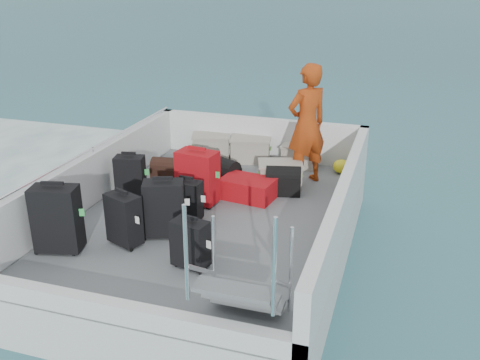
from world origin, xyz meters
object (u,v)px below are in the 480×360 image
object	(u,v)px
crate_3	(280,176)
suitcase_2	(130,176)
crate_0	(211,146)
crate_1	(251,150)
suitcase_4	(164,209)
suitcase_3	(124,220)
suitcase_6	(190,244)
passenger	(307,125)
suitcase_8	(248,188)
suitcase_5	(198,178)
suitcase_0	(57,220)
suitcase_7	(187,201)
crate_2	(300,156)

from	to	relation	value
crate_3	suitcase_2	bearing A→B (deg)	-154.80
crate_0	crate_1	xyz separation A→B (m)	(0.71, 0.00, 0.01)
suitcase_4	suitcase_3	bearing A→B (deg)	-156.88
suitcase_6	crate_3	distance (m)	2.54
passenger	suitcase_8	bearing A→B (deg)	7.74
suitcase_4	suitcase_8	bearing A→B (deg)	44.98
suitcase_2	suitcase_3	size ratio (longest dim) A/B	0.94
suitcase_8	suitcase_5	bearing A→B (deg)	129.75
crate_0	crate_1	bearing A→B (deg)	0.00
suitcase_6	crate_1	bearing A→B (deg)	107.94
suitcase_8	crate_1	distance (m)	1.58
suitcase_2	suitcase_5	bearing A→B (deg)	-9.61
suitcase_0	crate_3	bearing A→B (deg)	39.39
suitcase_5	crate_1	bearing A→B (deg)	92.04
suitcase_3	suitcase_5	bearing A→B (deg)	96.67
suitcase_0	suitcase_3	xyz separation A→B (m)	(0.64, 0.37, -0.08)
crate_0	passenger	size ratio (longest dim) A/B	0.34
passenger	suitcase_0	bearing A→B (deg)	7.08
suitcase_8	suitcase_0	bearing A→B (deg)	151.32
suitcase_3	crate_0	size ratio (longest dim) A/B	1.04
crate_3	suitcase_6	bearing A→B (deg)	-98.85
suitcase_2	suitcase_3	bearing A→B (deg)	-76.83
crate_1	suitcase_4	bearing A→B (deg)	-94.17
suitcase_7	crate_3	distance (m)	1.68
suitcase_7	crate_1	distance (m)	2.44
suitcase_0	crate_2	size ratio (longest dim) A/B	1.43
suitcase_8	crate_0	world-z (taller)	crate_0
crate_3	passenger	world-z (taller)	passenger
suitcase_0	crate_1	distance (m)	3.86
crate_1	crate_3	size ratio (longest dim) A/B	1.04
suitcase_8	crate_3	distance (m)	0.61
suitcase_5	crate_3	bearing A→B (deg)	50.43
suitcase_4	crate_3	distance (m)	2.16
suitcase_2	suitcase_7	world-z (taller)	suitcase_2
suitcase_2	crate_0	distance (m)	2.01
suitcase_2	crate_1	bearing A→B (deg)	45.42
suitcase_6	suitcase_8	world-z (taller)	suitcase_6
suitcase_5	crate_2	xyz separation A→B (m)	(1.06, 1.89, -0.21)
suitcase_3	crate_0	world-z (taller)	suitcase_3
suitcase_7	suitcase_8	bearing A→B (deg)	61.68
suitcase_2	suitcase_3	distance (m)	1.48
suitcase_2	crate_2	xyz separation A→B (m)	(2.07, 1.95, -0.13)
suitcase_2	passenger	world-z (taller)	passenger
suitcase_0	crate_2	world-z (taller)	suitcase_0
suitcase_8	passenger	xyz separation A→B (m)	(0.64, 0.87, 0.76)
suitcase_4	crate_1	bearing A→B (deg)	64.98
suitcase_3	suitcase_6	xyz separation A→B (m)	(0.94, -0.25, -0.04)
suitcase_0	crate_0	bearing A→B (deg)	68.44
suitcase_4	suitcase_5	world-z (taller)	suitcase_5
suitcase_2	suitcase_6	bearing A→B (deg)	-57.43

